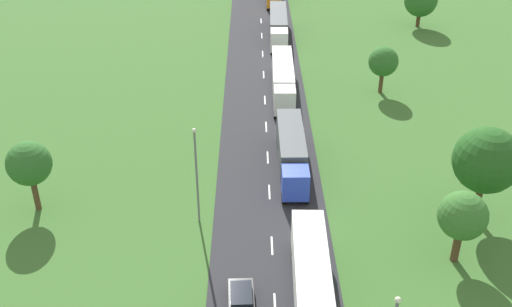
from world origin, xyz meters
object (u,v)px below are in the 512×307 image
tree_ash (383,62)px  lamppost_second (197,172)px  truck_second (292,151)px  truck_lead (312,285)px  tree_birch (463,216)px  truck_third (283,78)px  tree_pine (29,164)px  car_second (241,301)px  truck_fourth (278,25)px  tree_elm (421,0)px  tree_maple (487,160)px

tree_ash → lamppost_second: bearing=-127.8°
lamppost_second → truck_second: bearing=45.3°
truck_lead → tree_birch: size_ratio=2.31×
truck_second → truck_third: bearing=90.1°
lamppost_second → tree_pine: bearing=172.1°
tree_pine → lamppost_second: bearing=-7.9°
tree_birch → tree_ash: tree_birch is taller
car_second → tree_birch: 18.02m
tree_birch → tree_ash: 31.80m
truck_second → tree_birch: 18.60m
truck_third → truck_fourth: truck_fourth is taller
truck_lead → tree_birch: tree_birch is taller
truck_second → tree_elm: (22.57, 42.65, 2.17)m
tree_birch → tree_maple: bearing=58.7°
truck_lead → tree_maple: bearing=35.3°
tree_maple → tree_pine: (-38.61, 1.68, -1.16)m
truck_lead → truck_fourth: size_ratio=0.96×
truck_second → tree_maple: (15.59, -8.26, 3.77)m
lamppost_second → tree_pine: (-14.53, 2.01, -0.37)m
truck_lead → car_second: bearing=-178.4°
tree_birch → truck_fourth: bearing=103.1°
truck_fourth → tree_pine: bearing=-117.8°
truck_fourth → lamppost_second: bearing=-100.7°
tree_maple → tree_ash: size_ratio=1.48×
truck_lead → lamppost_second: bearing=130.1°
truck_second → tree_ash: (12.10, 17.92, 1.96)m
tree_birch → tree_pine: size_ratio=0.94×
truck_second → car_second: 19.80m
truck_fourth → tree_elm: 23.04m
truck_third → car_second: 37.20m
lamppost_second → tree_pine: 14.67m
truck_third → tree_birch: size_ratio=2.35×
truck_fourth → tree_pine: tree_pine is taller
truck_third → tree_maple: 30.51m
truck_third → truck_fourth: 19.87m
lamppost_second → tree_ash: 33.58m
truck_fourth → tree_ash: tree_ash is taller
truck_second → tree_birch: (12.18, -13.88, 2.22)m
truck_lead → lamppost_second: 13.99m
truck_second → tree_elm: size_ratio=1.86×
truck_lead → tree_pine: 26.59m
tree_birch → tree_elm: 57.47m
car_second → tree_maple: 23.58m
car_second → tree_elm: tree_elm is taller
truck_lead → truck_fourth: 56.60m
lamppost_second → tree_birch: (20.67, -5.29, -0.77)m
truck_second → tree_pine: 24.08m
truck_fourth → tree_elm: (22.36, 5.10, 2.16)m
truck_third → lamppost_second: 27.76m
truck_lead → tree_ash: tree_ash is taller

